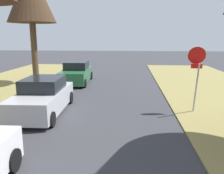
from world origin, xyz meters
name	(u,v)px	position (x,y,z in m)	size (l,w,h in m)	color
stop_sign_far	(197,65)	(4.50, 12.16, 2.16)	(0.82, 0.64, 2.93)	#9EA0A5
parked_sedan_silver	(43,97)	(-2.29, 11.57, 0.72)	(2.08, 4.46, 1.57)	#BCBCC1
parked_sedan_green	(76,73)	(-2.40, 18.66, 0.72)	(2.08, 4.46, 1.57)	#28663D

